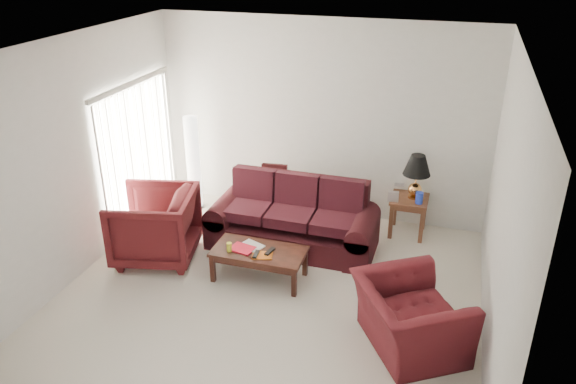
{
  "coord_description": "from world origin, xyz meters",
  "views": [
    {
      "loc": [
        1.93,
        -5.33,
        4.06
      ],
      "look_at": [
        0.0,
        0.85,
        1.05
      ],
      "focal_mm": 35.0,
      "sensor_mm": 36.0,
      "label": 1
    }
  ],
  "objects_px": {
    "armchair_left": "(155,226)",
    "armchair_right": "(410,317)",
    "sofa": "(292,216)",
    "coffee_table": "(259,264)",
    "floor_lamp": "(193,163)",
    "end_table": "(408,216)"
  },
  "relations": [
    {
      "from": "armchair_left",
      "to": "armchair_right",
      "type": "height_order",
      "value": "armchair_left"
    },
    {
      "from": "end_table",
      "to": "coffee_table",
      "type": "relative_size",
      "value": 0.49
    },
    {
      "from": "floor_lamp",
      "to": "armchair_right",
      "type": "bearing_deg",
      "value": -33.14
    },
    {
      "from": "armchair_left",
      "to": "coffee_table",
      "type": "height_order",
      "value": "armchair_left"
    },
    {
      "from": "sofa",
      "to": "coffee_table",
      "type": "xyz_separation_m",
      "value": [
        -0.17,
        -0.9,
        -0.27
      ]
    },
    {
      "from": "armchair_left",
      "to": "armchair_right",
      "type": "relative_size",
      "value": 0.94
    },
    {
      "from": "end_table",
      "to": "floor_lamp",
      "type": "height_order",
      "value": "floor_lamp"
    },
    {
      "from": "sofa",
      "to": "armchair_left",
      "type": "distance_m",
      "value": 1.87
    },
    {
      "from": "armchair_left",
      "to": "armchair_right",
      "type": "xyz_separation_m",
      "value": [
        3.47,
        -0.82,
        -0.12
      ]
    },
    {
      "from": "sofa",
      "to": "armchair_right",
      "type": "relative_size",
      "value": 2.05
    },
    {
      "from": "coffee_table",
      "to": "end_table",
      "type": "bearing_deg",
      "value": 40.44
    },
    {
      "from": "armchair_left",
      "to": "coffee_table",
      "type": "xyz_separation_m",
      "value": [
        1.51,
        -0.07,
        -0.28
      ]
    },
    {
      "from": "sofa",
      "to": "floor_lamp",
      "type": "bearing_deg",
      "value": 155.65
    },
    {
      "from": "sofa",
      "to": "coffee_table",
      "type": "distance_m",
      "value": 0.96
    },
    {
      "from": "end_table",
      "to": "floor_lamp",
      "type": "distance_m",
      "value": 3.4
    },
    {
      "from": "sofa",
      "to": "coffee_table",
      "type": "bearing_deg",
      "value": -103.09
    },
    {
      "from": "end_table",
      "to": "floor_lamp",
      "type": "bearing_deg",
      "value": -177.86
    },
    {
      "from": "end_table",
      "to": "coffee_table",
      "type": "distance_m",
      "value": 2.43
    },
    {
      "from": "end_table",
      "to": "sofa",
      "type": "bearing_deg",
      "value": -150.3
    },
    {
      "from": "armchair_left",
      "to": "armchair_right",
      "type": "bearing_deg",
      "value": 63.41
    },
    {
      "from": "sofa",
      "to": "armchair_left",
      "type": "xyz_separation_m",
      "value": [
        -1.68,
        -0.84,
        0.01
      ]
    },
    {
      "from": "sofa",
      "to": "floor_lamp",
      "type": "relative_size",
      "value": 1.51
    }
  ]
}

